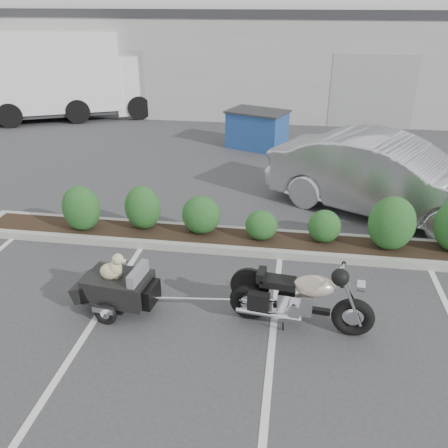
# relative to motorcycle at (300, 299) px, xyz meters

# --- Properties ---
(ground) EXTENTS (90.00, 90.00, 0.00)m
(ground) POSITION_rel_motorcycle_xyz_m (-1.56, 0.24, -0.49)
(ground) COLOR #38383A
(ground) RESTS_ON ground
(planter_kerb) EXTENTS (12.00, 1.00, 0.15)m
(planter_kerb) POSITION_rel_motorcycle_xyz_m (-0.56, 2.44, -0.41)
(planter_kerb) COLOR #9E9E93
(planter_kerb) RESTS_ON ground
(building) EXTENTS (26.00, 10.00, 4.00)m
(building) POSITION_rel_motorcycle_xyz_m (-1.56, 17.24, 1.51)
(building) COLOR #9EA099
(building) RESTS_ON ground
(motorcycle) EXTENTS (2.13, 0.77, 1.23)m
(motorcycle) POSITION_rel_motorcycle_xyz_m (0.00, 0.00, 0.00)
(motorcycle) COLOR black
(motorcycle) RESTS_ON ground
(pet_trailer) EXTENTS (1.72, 0.97, 1.01)m
(pet_trailer) POSITION_rel_motorcycle_xyz_m (-2.78, 0.02, -0.06)
(pet_trailer) COLOR black
(pet_trailer) RESTS_ON ground
(sedan) EXTENTS (5.48, 4.07, 1.72)m
(sedan) POSITION_rel_motorcycle_xyz_m (1.85, 4.40, 0.37)
(sedan) COLOR silver
(sedan) RESTS_ON ground
(dumpster) EXTENTS (2.12, 1.79, 1.19)m
(dumpster) POSITION_rel_motorcycle_xyz_m (-1.43, 9.11, 0.11)
(dumpster) COLOR navy
(dumpster) RESTS_ON ground
(delivery_truck) EXTENTS (7.34, 4.94, 3.22)m
(delivery_truck) POSITION_rel_motorcycle_xyz_m (-8.78, 12.35, 1.06)
(delivery_truck) COLOR white
(delivery_truck) RESTS_ON ground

